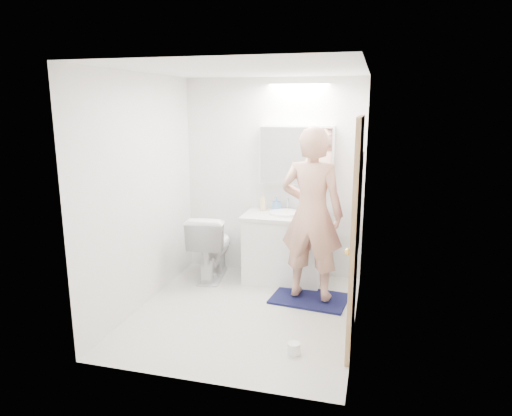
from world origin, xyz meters
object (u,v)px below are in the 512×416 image
(vanity_cabinet, at_px, (284,250))
(soap_bottle_a, at_px, (263,202))
(soap_bottle_b, at_px, (277,204))
(toothbrush_cup, at_px, (306,209))
(person, at_px, (312,214))
(toilet_paper_roll, at_px, (294,349))
(medicine_cabinet, at_px, (296,155))
(toilet, at_px, (211,246))

(vanity_cabinet, relative_size, soap_bottle_a, 4.30)
(soap_bottle_b, bearing_deg, vanity_cabinet, -53.93)
(soap_bottle_a, bearing_deg, toothbrush_cup, 1.10)
(soap_bottle_a, height_order, soap_bottle_b, soap_bottle_a)
(person, relative_size, soap_bottle_b, 10.72)
(soap_bottle_a, bearing_deg, soap_bottle_b, 10.55)
(soap_bottle_a, xyz_separation_m, soap_bottle_b, (0.16, 0.03, -0.02))
(soap_bottle_b, bearing_deg, toilet_paper_roll, -72.96)
(person, distance_m, soap_bottle_b, 0.84)
(soap_bottle_b, bearing_deg, toothbrush_cup, -3.19)
(medicine_cabinet, height_order, soap_bottle_a, medicine_cabinet)
(toilet, distance_m, soap_bottle_a, 0.83)
(toilet, height_order, toilet_paper_roll, toilet)
(soap_bottle_b, bearing_deg, toilet, -158.40)
(toilet, xyz_separation_m, person, (1.27, -0.37, 0.56))
(soap_bottle_b, height_order, toothbrush_cup, soap_bottle_b)
(toilet, bearing_deg, vanity_cabinet, -178.99)
(medicine_cabinet, height_order, toilet, medicine_cabinet)
(vanity_cabinet, bearing_deg, soap_bottle_a, 152.82)
(person, bearing_deg, toilet_paper_roll, 98.41)
(vanity_cabinet, xyz_separation_m, medicine_cabinet, (0.10, 0.21, 1.11))
(soap_bottle_a, relative_size, soap_bottle_b, 1.22)
(vanity_cabinet, bearing_deg, toothbrush_cup, 35.09)
(vanity_cabinet, height_order, soap_bottle_a, soap_bottle_a)
(toilet, bearing_deg, soap_bottle_b, -164.86)
(soap_bottle_b, height_order, toilet_paper_roll, soap_bottle_b)
(medicine_cabinet, relative_size, toothbrush_cup, 8.85)
(toilet, relative_size, soap_bottle_b, 4.72)
(toilet_paper_roll, bearing_deg, soap_bottle_b, 107.04)
(toilet, distance_m, toilet_paper_roll, 2.02)
(vanity_cabinet, distance_m, soap_bottle_a, 0.63)
(person, height_order, soap_bottle_a, person)
(vanity_cabinet, bearing_deg, soap_bottle_b, 126.07)
(soap_bottle_b, bearing_deg, soap_bottle_a, -169.45)
(medicine_cabinet, xyz_separation_m, toilet, (-0.97, -0.33, -1.10))
(person, bearing_deg, toothbrush_cup, -69.11)
(soap_bottle_a, relative_size, toothbrush_cup, 2.10)
(toilet, relative_size, toothbrush_cup, 8.11)
(vanity_cabinet, xyz_separation_m, person, (0.39, -0.48, 0.57))
(medicine_cabinet, height_order, soap_bottle_b, medicine_cabinet)
(vanity_cabinet, relative_size, soap_bottle_b, 5.26)
(vanity_cabinet, relative_size, toothbrush_cup, 9.05)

